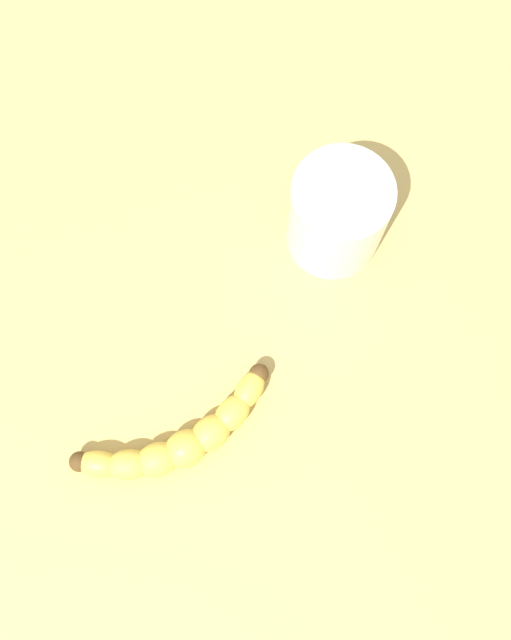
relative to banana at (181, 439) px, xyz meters
The scene contains 3 objects.
wooden_tabletop 14.47cm from the banana, 153.17° to the right, with size 120.00×120.00×3.00cm, color tan.
banana is the anchor object (origin of this frame).
smoothie_glass 25.73cm from the banana, 113.44° to the right, with size 9.41×9.41×10.67cm.
Camera 1 is at (4.40, 11.91, 72.60)cm, focal length 40.91 mm.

